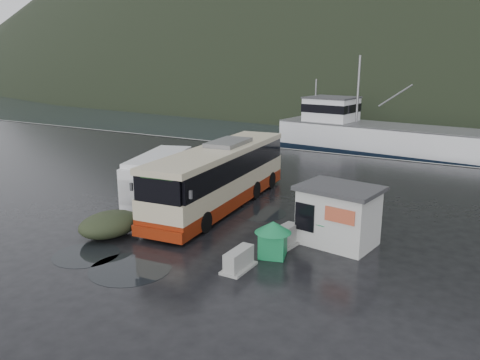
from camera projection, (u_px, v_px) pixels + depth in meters
The scene contains 13 objects.
ground at pixel (174, 220), 22.81m from camera, with size 160.00×160.00×0.00m, color black.
harbor_water at pixel (450, 92), 115.11m from camera, with size 300.00×180.00×0.02m, color black.
quay_edge at pixel (320, 152), 39.59m from camera, with size 160.00×0.60×1.50m, color #999993.
coach_bus at pixel (221, 205), 25.08m from camera, with size 3.02×12.05×3.41m, color #C4B794, non-canonical shape.
white_van at pixel (161, 199), 26.25m from camera, with size 2.12×6.16×2.58m, color white, non-canonical shape.
waste_bin_left at pixel (273, 256), 18.60m from camera, with size 1.05×1.05×1.46m, color #147541, non-canonical shape.
waste_bin_right at pixel (327, 245), 19.76m from camera, with size 1.08×1.08×1.51m, color #147541, non-canonical shape.
dome_tent at pixel (110, 236), 20.73m from camera, with size 2.01×2.82×1.11m, color #29311D, non-canonical shape.
ticket_kiosk at pixel (337, 243), 19.88m from camera, with size 3.23×2.45×2.52m, color silver, non-canonical shape.
jersey_barrier_a at pixel (283, 247), 19.56m from camera, with size 0.86×1.71×0.86m, color #999993, non-canonical shape.
jersey_barrier_b at pixel (239, 269), 17.44m from camera, with size 0.78×1.57×0.78m, color #999993, non-canonical shape.
fishing_trawler at pixel (382, 143), 43.89m from camera, with size 23.17×5.10×9.27m, color white, non-canonical shape.
puddles at pixel (163, 245), 19.67m from camera, with size 6.27×11.07×0.01m.
Camera 1 is at (13.58, -17.12, 7.56)m, focal length 35.00 mm.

